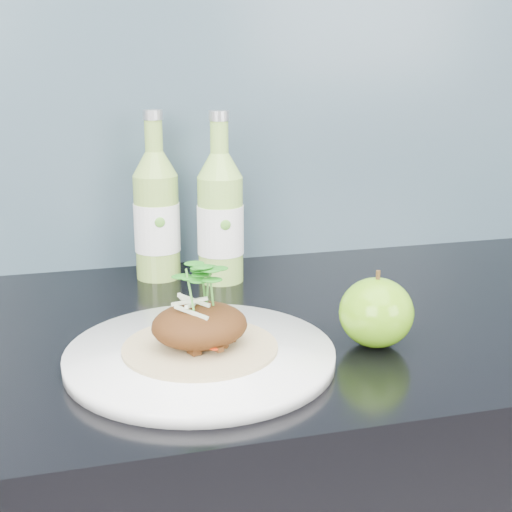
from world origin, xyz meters
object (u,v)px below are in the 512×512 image
at_px(green_apple, 376,312).
at_px(cider_bottle_right, 220,218).
at_px(cider_bottle_left, 157,216).
at_px(dinner_plate, 200,356).

distance_m(green_apple, cider_bottle_right, 0.32).
xyz_separation_m(green_apple, cider_bottle_left, (-0.21, 0.33, 0.06)).
distance_m(cider_bottle_left, cider_bottle_right, 0.10).
xyz_separation_m(dinner_plate, green_apple, (0.21, -0.01, 0.03)).
height_order(green_apple, cider_bottle_right, cider_bottle_right).
relative_size(dinner_plate, cider_bottle_right, 1.23).
height_order(dinner_plate, green_apple, green_apple).
bearing_deg(cider_bottle_right, dinner_plate, -124.14).
height_order(green_apple, cider_bottle_left, cider_bottle_left).
bearing_deg(dinner_plate, green_apple, -1.62).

